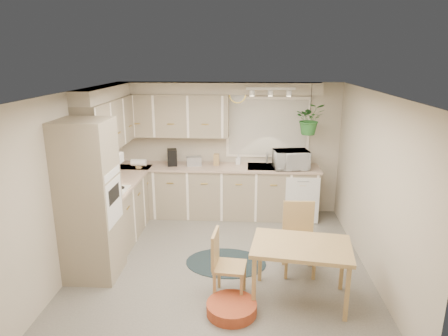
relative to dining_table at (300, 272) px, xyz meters
The scene contains 35 objects.
floor 1.31m from the dining_table, 141.43° to the left, with size 4.20×4.20×0.00m, color slate.
ceiling 2.40m from the dining_table, 141.43° to the left, with size 4.20×4.20×0.00m, color white.
wall_back 3.17m from the dining_table, 108.88° to the left, with size 4.00×0.04×2.40m, color #B6AB96.
wall_front 1.84m from the dining_table, 126.96° to the right, with size 4.00×0.04×2.40m, color #B6AB96.
wall_left 3.20m from the dining_table, 165.23° to the left, with size 0.04×4.20×2.40m, color #B6AB96.
wall_right 1.53m from the dining_table, 37.88° to the left, with size 0.04×4.20×2.40m, color #B6AB96.
base_cab_left 3.16m from the dining_table, 148.26° to the left, with size 0.60×1.85×0.90m, color gray.
base_cab_back 2.85m from the dining_table, 114.65° to the left, with size 3.60×0.60×0.90m, color gray.
counter_left 3.20m from the dining_table, 148.16° to the left, with size 0.64×1.89×0.04m, color tan.
counter_back 2.89m from the dining_table, 114.74° to the left, with size 3.64×0.64×0.04m, color tan.
oven_stack 2.78m from the dining_table, behind, with size 0.65×0.65×2.10m, color gray.
wall_oven_face 2.48m from the dining_table, behind, with size 0.02×0.56×0.58m, color silver.
upper_cab_left 3.64m from the dining_table, 147.56° to the left, with size 0.35×2.00×0.75m, color gray.
upper_cab_back 3.67m from the dining_table, 126.23° to the left, with size 2.00×0.35×0.75m, color gray.
soffit_left 3.87m from the dining_table, 147.79° to the left, with size 0.30×2.00×0.20m, color #B6AB96.
soffit_back 3.56m from the dining_table, 113.45° to the left, with size 3.60×0.30×0.20m, color #B6AB96.
cooktop 2.94m from the dining_table, 157.82° to the left, with size 0.52×0.58×0.02m, color silver.
range_hood 3.08m from the dining_table, 157.97° to the left, with size 0.40×0.60×0.14m, color silver.
window_blinds 3.13m from the dining_table, 95.75° to the left, with size 1.40×0.02×1.00m, color beige.
window_frame 3.14m from the dining_table, 95.73° to the left, with size 1.50×0.02×1.10m, color white.
sink 2.66m from the dining_table, 96.34° to the left, with size 0.70×0.48×0.10m, color #A3A5AA.
dishwasher_front 2.30m from the dining_table, 82.19° to the left, with size 0.58×0.01×0.83m, color silver.
track_light_bar 3.07m from the dining_table, 97.01° to the left, with size 0.80×0.04×0.04m, color silver.
wall_clock 3.49m from the dining_table, 106.34° to the left, with size 0.30×0.30×0.03m, color #E4C950.
dining_table is the anchor object (origin of this frame).
chair_left 0.84m from the dining_table, behind, with size 0.39×0.39×0.84m, color tan.
chair_back 0.65m from the dining_table, 84.36° to the left, with size 0.44×0.44×0.95m, color tan.
braided_rug 1.28m from the dining_table, 138.95° to the left, with size 1.15×0.86×0.01m, color black.
pet_bed 0.92m from the dining_table, 157.28° to the right, with size 0.58×0.58×0.13m, color #9E331F.
microwave 2.61m from the dining_table, 87.47° to the left, with size 0.59×0.33×0.40m, color silver.
soap_bottle 2.92m from the dining_table, 106.48° to the left, with size 0.08×0.18×0.08m, color silver.
hanging_plant 2.88m from the dining_table, 80.92° to the left, with size 0.48×0.54×0.42m, color #2A692A.
coffee_maker 3.35m from the dining_table, 127.61° to the left, with size 0.17×0.20×0.29m, color black.
toaster 3.13m from the dining_table, 121.62° to the left, with size 0.26×0.15×0.16m, color #A3A5AA.
knife_block 2.98m from the dining_table, 114.50° to the left, with size 0.10×0.10×0.21m, color tan.
Camera 1 is at (0.33, -5.07, 2.84)m, focal length 32.00 mm.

